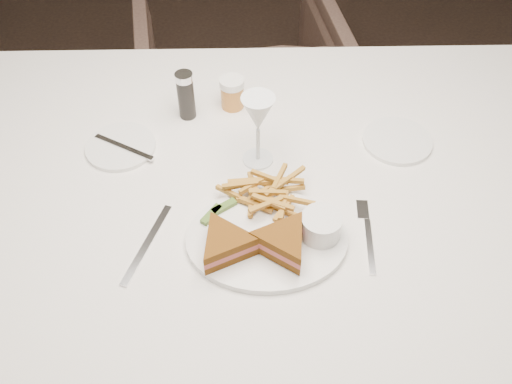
{
  "coord_description": "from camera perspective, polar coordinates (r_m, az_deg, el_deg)",
  "views": [
    {
      "loc": [
        -0.08,
        -0.51,
        1.65
      ],
      "look_at": [
        -0.06,
        0.26,
        0.8
      ],
      "focal_mm": 40.0,
      "sensor_mm": 36.0,
      "label": 1
    }
  ],
  "objects": [
    {
      "name": "table_setting",
      "position": [
        1.16,
        0.33,
        -0.13
      ],
      "size": [
        0.8,
        0.64,
        0.18
      ],
      "color": "white",
      "rests_on": "table"
    },
    {
      "name": "table",
      "position": [
        1.52,
        -0.07,
        -9.4
      ],
      "size": [
        1.61,
        1.09,
        0.75
      ],
      "primitive_type": "cube",
      "rotation": [
        0.0,
        0.0,
        -0.01
      ],
      "color": "white",
      "rests_on": "ground"
    },
    {
      "name": "chair_far",
      "position": [
        2.15,
        -1.6,
        10.89
      ],
      "size": [
        0.78,
        0.74,
        0.72
      ],
      "primitive_type": "imported",
      "rotation": [
        0.0,
        0.0,
        3.28
      ],
      "color": "#443129",
      "rests_on": "ground"
    }
  ]
}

